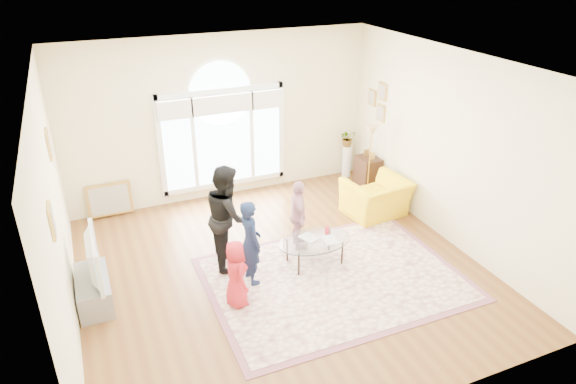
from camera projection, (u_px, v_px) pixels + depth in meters
name	position (u px, v px, depth m)	size (l,w,h in m)	color
ground	(281.00, 270.00, 8.08)	(6.00, 6.00, 0.00)	brown
room_shell	(225.00, 123.00, 9.74)	(6.00, 6.00, 6.00)	beige
area_rug	(334.00, 279.00, 7.85)	(3.60, 2.60, 0.02)	beige
rug_border	(334.00, 279.00, 7.85)	(3.80, 2.80, 0.01)	#864E5C
tv_console	(94.00, 290.00, 7.27)	(0.45, 1.00, 0.42)	gray
television	(88.00, 258.00, 7.03)	(0.17, 1.12, 0.65)	black
coffee_table	(315.00, 242.00, 8.08)	(1.21, 0.79, 0.54)	silver
armchair	(376.00, 198.00, 9.58)	(1.09, 0.95, 0.71)	yellow
side_cabinet	(368.00, 173.00, 10.60)	(0.40, 0.50, 0.70)	black
floor_lamp	(371.00, 137.00, 9.84)	(0.28, 0.28, 1.51)	black
plant_pedestal	(347.00, 161.00, 11.19)	(0.20, 0.20, 0.70)	white
potted_plant	(348.00, 138.00, 10.96)	(0.34, 0.30, 0.38)	#33722D
leaning_picture	(112.00, 216.00, 9.68)	(0.80, 0.05, 0.62)	tan
child_red	(236.00, 274.00, 7.09)	(0.49, 0.32, 1.01)	red
child_navy	(250.00, 242.00, 7.53)	(0.49, 0.32, 1.33)	#131E3C
child_black	(228.00, 216.00, 7.88)	(0.81, 0.63, 1.67)	black
child_pink	(298.00, 215.00, 8.40)	(0.70, 0.29, 1.20)	#D699A4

